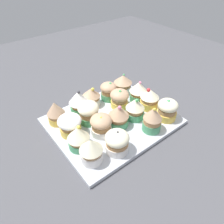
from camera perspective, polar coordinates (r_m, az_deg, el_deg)
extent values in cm
cube|color=#4C4C51|center=(65.96, 0.00, -3.85)|extent=(180.00, 180.00, 3.00)
cube|color=silver|center=(64.55, 0.00, -2.48)|extent=(36.33, 29.78, 1.20)
cylinder|color=white|center=(76.58, 2.97, 6.55)|extent=(6.01, 6.01, 2.23)
cylinder|color=#AD7F51|center=(75.63, 3.01, 7.71)|extent=(5.60, 5.60, 1.39)
cone|color=tan|center=(74.54, 3.07, 9.11)|extent=(6.65, 6.65, 2.88)
sphere|color=#4CB266|center=(74.42, 3.29, 10.20)|extent=(0.81, 0.81, 0.81)
cylinder|color=#4C9E6B|center=(72.35, -0.96, 4.50)|extent=(5.27, 5.27, 2.33)
cylinder|color=#AD7F51|center=(71.33, -0.98, 5.70)|extent=(4.91, 4.91, 1.32)
ellipsoid|color=tan|center=(70.44, -0.99, 6.83)|extent=(5.59, 5.59, 3.31)
sphere|color=#4CB266|center=(69.61, -0.48, 7.87)|extent=(0.95, 0.95, 0.95)
cylinder|color=white|center=(69.99, -5.68, 2.95)|extent=(5.61, 5.61, 2.35)
cylinder|color=#AD7F51|center=(69.00, -5.77, 4.10)|extent=(5.20, 5.20, 1.08)
cone|color=tan|center=(67.91, -5.87, 5.45)|extent=(6.00, 6.00, 2.83)
sphere|color=#EAD64C|center=(67.10, -5.36, 6.31)|extent=(1.07, 1.07, 1.07)
cylinder|color=#4C9E6B|center=(67.13, -8.92, 0.86)|extent=(5.74, 5.74, 2.42)
cylinder|color=#AD7F51|center=(65.97, -9.08, 2.16)|extent=(5.09, 5.09, 1.41)
cone|color=white|center=(64.43, -9.32, 4.06)|extent=(6.32, 6.32, 3.92)
sphere|color=#333338|center=(63.36, -9.22, 5.40)|extent=(0.92, 0.92, 0.92)
cylinder|color=#EFC651|center=(64.70, -14.90, -1.88)|extent=(5.20, 5.20, 2.37)
cylinder|color=#AD7F51|center=(63.63, -15.15, -0.73)|extent=(4.96, 4.96, 1.03)
cone|color=tan|center=(62.12, -15.53, 1.05)|extent=(5.38, 5.38, 3.97)
cylinder|color=#4C9E6B|center=(72.21, 7.16, 4.15)|extent=(5.67, 5.67, 2.47)
cylinder|color=#AD7F51|center=(71.18, 7.28, 5.36)|extent=(5.35, 5.35, 1.19)
cone|color=#F4EDC6|center=(69.92, 7.43, 6.96)|extent=(6.13, 6.13, 3.49)
sphere|color=pink|center=(69.08, 7.80, 8.06)|extent=(0.93, 0.93, 0.93)
cylinder|color=#EFC651|center=(68.83, 2.03, 2.38)|extent=(5.68, 5.68, 2.23)
cylinder|color=#AD7F51|center=(67.84, 2.06, 3.53)|extent=(5.17, 5.17, 1.15)
ellipsoid|color=tan|center=(66.88, 2.09, 4.69)|extent=(6.18, 6.18, 3.66)
sphere|color=#4CB266|center=(65.55, 2.24, 5.67)|extent=(1.00, 1.00, 1.00)
cylinder|color=#4C9E6B|center=(63.04, -6.33, -1.75)|extent=(5.79, 5.79, 2.50)
cylinder|color=#AD7F51|center=(61.75, -6.46, -0.35)|extent=(5.50, 5.50, 1.51)
ellipsoid|color=#F4EDC6|center=(60.55, -6.59, 1.07)|extent=(6.34, 6.34, 3.95)
cylinder|color=#EFC651|center=(60.24, -11.33, -4.79)|extent=(6.06, 6.06, 2.43)
cylinder|color=#AD7F51|center=(59.07, -11.54, -3.57)|extent=(5.45, 5.45, 1.05)
ellipsoid|color=white|center=(58.09, -11.72, -2.48)|extent=(6.74, 6.74, 3.24)
cylinder|color=#EFC651|center=(69.37, 10.15, 2.24)|extent=(5.99, 5.99, 2.63)
cylinder|color=#AD7F51|center=(68.21, 10.34, 3.59)|extent=(5.52, 5.52, 1.38)
cone|color=#F4EDC6|center=(67.03, 10.54, 5.05)|extent=(6.06, 6.06, 2.82)
sphere|color=red|center=(66.39, 10.06, 6.02)|extent=(1.18, 1.18, 1.18)
cylinder|color=#4C9E6B|center=(64.60, 6.24, -0.64)|extent=(5.69, 5.69, 2.37)
cylinder|color=#AD7F51|center=(63.43, 6.36, 0.67)|extent=(5.21, 5.21, 1.38)
cone|color=#F4EDC6|center=(62.01, 6.51, 2.36)|extent=(5.80, 5.80, 3.29)
sphere|color=#4CB266|center=(60.81, 6.93, 3.22)|extent=(1.07, 1.07, 1.07)
cylinder|color=#4C9E6B|center=(61.46, 1.50, -2.92)|extent=(5.93, 5.93, 2.22)
cylinder|color=#AD7F51|center=(60.27, 1.53, -1.64)|extent=(5.36, 5.36, 1.40)
cone|color=tan|center=(58.74, 1.57, 0.12)|extent=(6.15, 6.15, 3.38)
sphere|color=pink|center=(57.65, 1.99, 1.17)|extent=(1.15, 1.15, 1.15)
cylinder|color=white|center=(59.02, -2.95, -5.10)|extent=(5.85, 5.85, 2.29)
cylinder|color=#AD7F51|center=(57.77, -3.01, -3.81)|extent=(5.37, 5.37, 1.35)
ellipsoid|color=tan|center=(56.60, -3.07, -2.51)|extent=(6.13, 6.13, 3.57)
sphere|color=#EAD64C|center=(55.12, -3.09, -1.54)|extent=(0.62, 0.62, 0.62)
cylinder|color=#4C9E6B|center=(56.14, -9.04, -8.66)|extent=(5.64, 5.64, 2.23)
cylinder|color=#AD7F51|center=(54.93, -9.21, -7.48)|extent=(5.20, 5.20, 1.11)
cone|color=#F4EDC6|center=(53.27, -9.47, -5.75)|extent=(5.92, 5.92, 3.57)
sphere|color=#EAD64C|center=(52.39, -9.22, -4.17)|extent=(1.06, 1.06, 1.06)
cylinder|color=#EFC651|center=(66.19, 14.73, -0.76)|extent=(6.09, 6.09, 2.39)
cylinder|color=#AD7F51|center=(65.02, 15.00, 0.54)|extent=(5.46, 5.46, 1.44)
ellipsoid|color=#F4EDC6|center=(63.96, 15.26, 1.79)|extent=(6.13, 6.13, 3.55)
sphere|color=#4CB266|center=(62.87, 15.37, 2.89)|extent=(1.02, 1.02, 1.02)
cylinder|color=#4C9E6B|center=(61.04, 10.85, -3.80)|extent=(5.32, 5.32, 2.75)
cylinder|color=#AD7F51|center=(59.60, 11.10, -2.27)|extent=(5.08, 5.08, 1.60)
cone|color=tan|center=(57.95, 11.41, -0.34)|extent=(5.35, 5.35, 3.59)
sphere|color=#EAD64C|center=(56.68, 11.72, 0.75)|extent=(0.85, 0.85, 0.85)
cylinder|color=white|center=(54.63, 1.38, -9.63)|extent=(6.17, 6.17, 2.37)
cylinder|color=#AD7F51|center=(53.36, 1.40, -8.42)|extent=(5.79, 5.79, 1.06)
ellipsoid|color=#F4EDC6|center=(52.17, 1.43, -7.22)|extent=(6.30, 6.30, 3.66)
sphere|color=#333338|center=(51.12, 1.58, -5.66)|extent=(0.66, 0.66, 0.66)
cylinder|color=white|center=(52.55, -5.62, -12.19)|extent=(5.41, 5.41, 2.78)
cylinder|color=#AD7F51|center=(51.01, -5.76, -10.79)|extent=(4.80, 4.80, 1.22)
cone|color=#F4EDC6|center=(49.30, -5.93, -9.09)|extent=(5.84, 5.84, 3.31)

